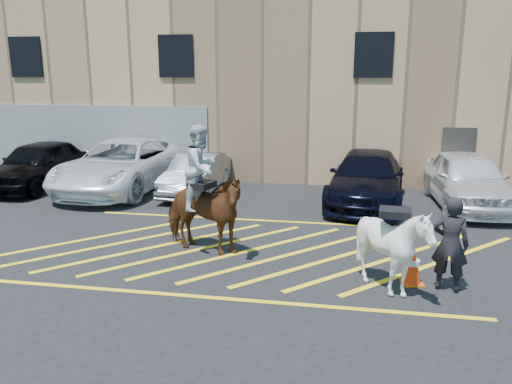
% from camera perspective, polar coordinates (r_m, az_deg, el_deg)
% --- Properties ---
extents(ground, '(90.00, 90.00, 0.00)m').
position_cam_1_polar(ground, '(11.86, -0.84, -6.31)').
color(ground, black).
rests_on(ground, ground).
extents(car_black_suv, '(2.03, 4.91, 1.66)m').
position_cam_1_polar(car_black_suv, '(19.49, -23.58, 2.95)').
color(car_black_suv, black).
rests_on(car_black_suv, ground).
extents(car_white_pickup, '(3.30, 6.46, 1.75)m').
position_cam_1_polar(car_white_pickup, '(18.03, -14.95, 2.99)').
color(car_white_pickup, white).
rests_on(car_white_pickup, ground).
extents(car_silver_sedan, '(1.56, 4.08, 1.33)m').
position_cam_1_polar(car_silver_sedan, '(17.03, -6.83, 2.04)').
color(car_silver_sedan, gray).
rests_on(car_silver_sedan, ground).
extents(car_blue_suv, '(2.78, 5.64, 1.58)m').
position_cam_1_polar(car_blue_suv, '(16.07, 12.55, 1.58)').
color(car_blue_suv, black).
rests_on(car_blue_suv, ground).
extents(car_white_suv, '(2.16, 5.01, 1.68)m').
position_cam_1_polar(car_white_suv, '(16.51, 23.02, 1.31)').
color(car_white_suv, white).
rests_on(car_white_suv, ground).
extents(handler, '(0.75, 0.59, 1.82)m').
position_cam_1_polar(handler, '(9.99, 21.31, -5.59)').
color(handler, black).
rests_on(handler, ground).
extents(warehouse, '(32.42, 10.20, 7.30)m').
position_cam_1_polar(warehouse, '(23.05, 4.82, 12.53)').
color(warehouse, tan).
rests_on(warehouse, ground).
extents(hatching_zone, '(12.60, 5.12, 0.01)m').
position_cam_1_polar(hatching_zone, '(11.58, -1.12, -6.78)').
color(hatching_zone, yellow).
rests_on(hatching_zone, ground).
extents(mounted_bay, '(2.41, 1.61, 2.93)m').
position_cam_1_polar(mounted_bay, '(11.25, -6.17, -1.20)').
color(mounted_bay, '#583115').
rests_on(mounted_bay, ground).
extents(saddled_white, '(1.55, 1.71, 1.74)m').
position_cam_1_polar(saddled_white, '(9.56, 15.36, -6.18)').
color(saddled_white, silver).
rests_on(saddled_white, ground).
extents(traffic_cone, '(0.46, 0.46, 0.73)m').
position_cam_1_polar(traffic_cone, '(10.24, 17.54, -8.08)').
color(traffic_cone, '#FF590A').
rests_on(traffic_cone, ground).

